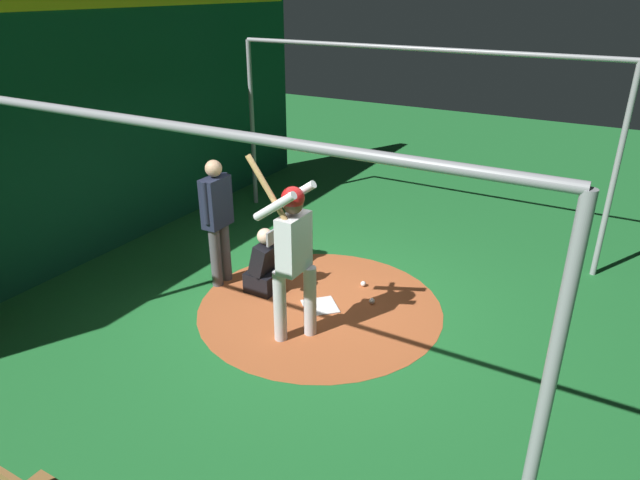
{
  "coord_description": "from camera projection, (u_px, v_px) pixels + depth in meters",
  "views": [
    {
      "loc": [
        3.09,
        -5.43,
        3.79
      ],
      "look_at": [
        0.0,
        0.0,
        0.95
      ],
      "focal_mm": 31.58,
      "sensor_mm": 36.0,
      "label": 1
    }
  ],
  "objects": [
    {
      "name": "ground_plane",
      "position": [
        320.0,
        307.0,
        7.25
      ],
      "size": [
        25.93,
        25.93,
        0.0
      ],
      "primitive_type": "plane",
      "color": "#1E6B2D"
    },
    {
      "name": "dirt_circle",
      "position": [
        320.0,
        307.0,
        7.25
      ],
      "size": [
        3.13,
        3.13,
        0.01
      ],
      "primitive_type": "cylinder",
      "color": "#AD562D",
      "rests_on": "ground"
    },
    {
      "name": "home_plate",
      "position": [
        320.0,
        306.0,
        7.25
      ],
      "size": [
        0.59,
        0.59,
        0.01
      ],
      "primitive_type": "cube",
      "rotation": [
        0.0,
        0.0,
        0.79
      ],
      "color": "white",
      "rests_on": "dirt_circle"
    },
    {
      "name": "batter",
      "position": [
        293.0,
        249.0,
        6.19
      ],
      "size": [
        0.68,
        0.49,
        2.19
      ],
      "color": "#BCBCC0",
      "rests_on": "ground"
    },
    {
      "name": "catcher",
      "position": [
        266.0,
        267.0,
        7.5
      ],
      "size": [
        0.58,
        0.4,
        0.92
      ],
      "color": "black",
      "rests_on": "ground"
    },
    {
      "name": "umpire",
      "position": [
        217.0,
        216.0,
        7.46
      ],
      "size": [
        0.22,
        0.49,
        1.76
      ],
      "color": "#4C4C51",
      "rests_on": "ground"
    },
    {
      "name": "back_wall",
      "position": [
        94.0,
        128.0,
        8.18
      ],
      "size": [
        0.23,
        9.93,
        3.74
      ],
      "color": "#0F472D",
      "rests_on": "ground"
    },
    {
      "name": "cage_frame",
      "position": [
        320.0,
        147.0,
        6.38
      ],
      "size": [
        6.0,
        5.54,
        2.98
      ],
      "color": "gray",
      "rests_on": "ground"
    },
    {
      "name": "baseball_0",
      "position": [
        372.0,
        301.0,
        7.31
      ],
      "size": [
        0.07,
        0.07,
        0.07
      ],
      "primitive_type": "sphere",
      "color": "white",
      "rests_on": "dirt_circle"
    },
    {
      "name": "baseball_1",
      "position": [
        363.0,
        284.0,
        7.73
      ],
      "size": [
        0.07,
        0.07,
        0.07
      ],
      "primitive_type": "sphere",
      "color": "white",
      "rests_on": "dirt_circle"
    },
    {
      "name": "baseball_2",
      "position": [
        272.0,
        271.0,
        8.08
      ],
      "size": [
        0.07,
        0.07,
        0.07
      ],
      "primitive_type": "sphere",
      "color": "white",
      "rests_on": "dirt_circle"
    }
  ]
}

